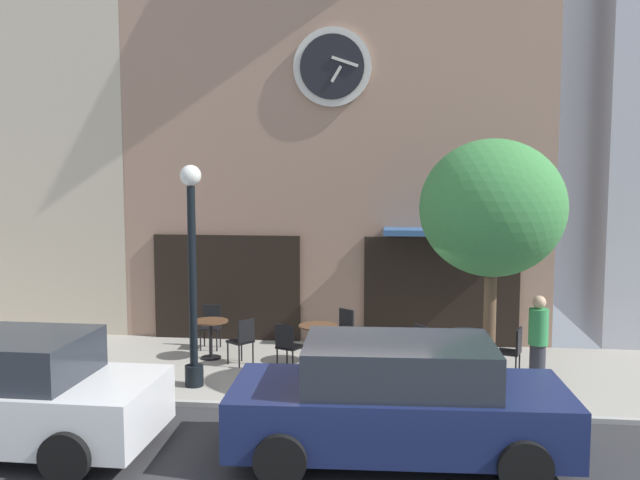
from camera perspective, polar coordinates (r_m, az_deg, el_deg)
The scene contains 18 objects.
ground_plane at distance 10.84m, azimuth 3.11°, elevation -14.53°, with size 29.43×9.48×0.13m.
clock_building at distance 16.06m, azimuth 1.41°, elevation 12.01°, with size 9.28×3.27×10.67m.
neighbor_building_left at distance 19.58m, azimuth -22.66°, elevation 12.19°, with size 6.68×4.24×12.12m.
street_lamp at distance 12.15m, azimuth -10.33°, elevation -2.83°, with size 0.36×0.36×3.81m.
street_tree at distance 11.43m, azimuth 13.84°, elevation 2.46°, with size 2.30×2.07×4.22m.
cafe_table_near_door at distance 14.11m, azimuth -8.88°, elevation -7.38°, with size 0.70×0.70×0.77m.
cafe_table_center_left at distance 13.63m, azimuth -0.12°, elevation -7.75°, with size 0.77×0.77×0.74m.
cafe_table_near_curb at distance 13.46m, azimuth 11.85°, elevation -8.16°, with size 0.70×0.70×0.73m.
cafe_chair_facing_wall at distance 13.20m, azimuth 15.43°, elevation -8.49°, with size 0.51×0.51×0.90m.
cafe_chair_right_end at distance 12.95m, azimuth 1.50°, elevation -8.55°, with size 0.56×0.56×0.90m.
cafe_chair_mid_row at distance 14.33m, azimuth 1.90°, elevation -7.14°, with size 0.56×0.56×0.90m.
cafe_chair_under_awning at distance 13.15m, azimuth 8.55°, elevation -8.40°, with size 0.56×0.56×0.90m.
cafe_chair_curbside at distance 13.09m, azimuth -2.67°, elevation -8.40°, with size 0.52×0.52×0.90m.
cafe_chair_outer at distance 12.67m, azimuth 10.92°, elevation -8.98°, with size 0.54×0.54×0.90m.
cafe_chair_near_lamp at distance 14.91m, azimuth -8.84°, elevation -6.69°, with size 0.42×0.42×0.90m.
cafe_chair_by_entrance at distance 13.56m, azimuth -6.28°, elevation -7.92°, with size 0.56×0.56×0.90m.
pedestrian_green at distance 12.24m, azimuth 17.30°, elevation -8.06°, with size 0.41×0.41×1.67m.
parked_car_navy at distance 9.32m, azimuth 6.39°, elevation -12.89°, with size 4.38×2.18×1.55m.
Camera 1 is at (0.64, -10.44, 3.75)m, focal length 39.37 mm.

